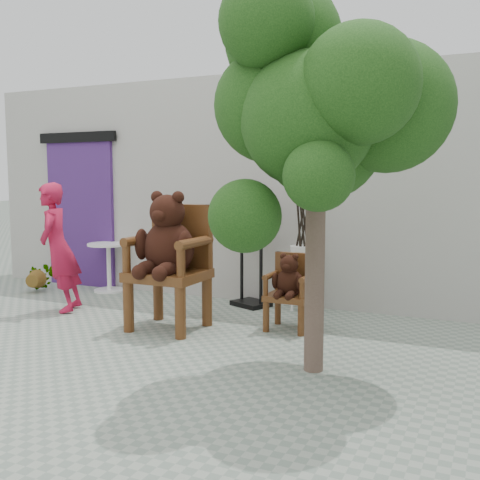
% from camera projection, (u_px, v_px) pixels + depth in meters
% --- Properties ---
extents(ground_plane, '(60.00, 60.00, 0.00)m').
position_uv_depth(ground_plane, '(155.00, 360.00, 5.10)').
color(ground_plane, gray).
rests_on(ground_plane, ground).
extents(back_wall, '(9.00, 1.00, 3.00)m').
position_uv_depth(back_wall, '(277.00, 188.00, 7.73)').
color(back_wall, '#AAA79F').
rests_on(back_wall, ground).
extents(doorway, '(1.40, 0.11, 2.33)m').
position_uv_depth(doorway, '(81.00, 210.00, 8.54)').
color(doorway, '#442165').
rests_on(doorway, ground).
extents(chair_big, '(0.77, 0.80, 1.51)m').
position_uv_depth(chair_big, '(169.00, 249.00, 6.09)').
color(chair_big, '#46250F').
rests_on(chair_big, ground).
extents(chair_small, '(0.47, 0.45, 0.84)m').
position_uv_depth(chair_small, '(290.00, 284.00, 6.07)').
color(chair_small, '#46250F').
rests_on(chair_small, ground).
extents(person, '(0.58, 0.68, 1.58)m').
position_uv_depth(person, '(59.00, 248.00, 6.88)').
color(person, '#AC1537').
rests_on(person, ground).
extents(cafe_table, '(0.60, 0.60, 0.70)m').
position_uv_depth(cafe_table, '(109.00, 261.00, 8.13)').
color(cafe_table, white).
rests_on(cafe_table, ground).
extents(display_stand, '(0.55, 0.50, 1.51)m').
position_uv_depth(display_stand, '(251.00, 261.00, 7.18)').
color(display_stand, black).
rests_on(display_stand, ground).
extents(stool_bucket, '(0.32, 0.32, 1.45)m').
position_uv_depth(stool_bucket, '(302.00, 260.00, 6.89)').
color(stool_bucket, white).
rests_on(stool_bucket, ground).
extents(tree, '(1.90, 1.69, 3.25)m').
position_uv_depth(tree, '(318.00, 105.00, 4.50)').
color(tree, '#4A362C').
rests_on(tree, ground).
extents(potted_plant, '(0.52, 0.49, 0.46)m').
position_uv_depth(potted_plant, '(40.00, 275.00, 8.16)').
color(potted_plant, black).
rests_on(potted_plant, ground).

